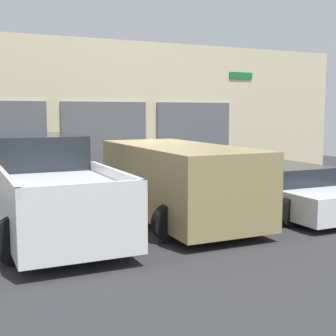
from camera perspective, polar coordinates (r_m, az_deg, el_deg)
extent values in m
plane|color=#2D2D30|center=(11.76, -2.39, -4.71)|extent=(28.00, 28.00, 0.00)
cube|color=beige|center=(14.63, -7.38, 6.41)|extent=(16.86, 0.60, 4.51)
cube|color=#595B60|center=(14.28, -7.68, 2.67)|extent=(2.64, 0.08, 2.66)
cube|color=#595B60|center=(15.44, 3.18, 3.03)|extent=(2.64, 0.08, 2.66)
cube|color=#197238|center=(16.38, 8.89, 11.08)|extent=(0.90, 0.03, 0.22)
cube|color=white|center=(9.29, -14.08, -3.67)|extent=(1.89, 5.23, 0.96)
cube|color=#1E2328|center=(10.59, -15.65, 2.06)|extent=(1.74, 2.35, 0.69)
cube|color=white|center=(7.93, -19.05, -1.44)|extent=(0.08, 2.88, 0.18)
cube|color=white|center=(8.29, -6.52, -0.76)|extent=(0.08, 2.88, 0.18)
cube|color=white|center=(6.71, -10.13, -2.61)|extent=(1.89, 0.08, 0.18)
cylinder|color=black|center=(11.08, -11.34, -3.54)|extent=(0.77, 0.22, 0.77)
cylinder|color=black|center=(7.67, -17.93, -8.37)|extent=(0.77, 0.22, 0.77)
cylinder|color=black|center=(8.02, -5.92, -7.40)|extent=(0.77, 0.22, 0.77)
cube|color=white|center=(11.60, 13.34, -2.91)|extent=(1.84, 4.68, 0.57)
cube|color=#1E2328|center=(11.62, 13.05, -0.46)|extent=(1.62, 2.58, 0.40)
cylinder|color=black|center=(12.35, 6.19, -2.74)|extent=(0.61, 0.22, 0.61)
cylinder|color=black|center=(13.24, 12.23, -2.20)|extent=(0.61, 0.22, 0.61)
cylinder|color=black|center=(10.01, 14.77, -5.18)|extent=(0.61, 0.22, 0.61)
cube|color=#9E8956|center=(10.10, 1.18, -1.37)|extent=(1.91, 4.70, 1.47)
cube|color=#1E2328|center=(12.14, -3.55, 2.35)|extent=(1.72, 0.06, 0.28)
cylinder|color=black|center=(11.21, -6.00, -3.49)|extent=(0.70, 0.22, 0.70)
cylinder|color=black|center=(11.85, 1.79, -2.89)|extent=(0.70, 0.22, 0.70)
cylinder|color=black|center=(8.55, 0.33, -6.70)|extent=(0.70, 0.22, 0.70)
cylinder|color=black|center=(9.37, 9.79, -5.59)|extent=(0.70, 0.22, 0.70)
cube|color=gold|center=(9.77, -6.06, -7.11)|extent=(0.12, 2.20, 0.01)
cube|color=gold|center=(10.91, 7.63, -5.65)|extent=(0.12, 2.20, 0.01)
cube|color=gold|center=(12.55, 18.19, -4.30)|extent=(0.12, 2.20, 0.01)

